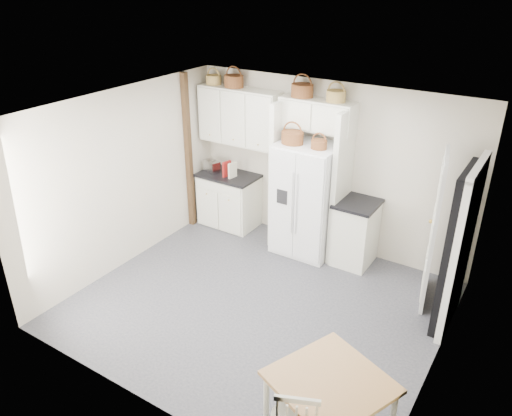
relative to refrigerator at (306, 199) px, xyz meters
The scene contains 27 objects.
floor 1.84m from the refrigerator, 84.68° to the right, with size 4.50×4.50×0.00m, color #30303A.
ceiling 2.37m from the refrigerator, 84.68° to the right, with size 4.50×4.50×0.00m, color white.
wall_back 0.60m from the refrigerator, 68.92° to the left, with size 4.50×4.50×0.00m, color beige.
wall_left 2.68m from the refrigerator, 142.51° to the right, with size 4.00×4.00×0.00m, color beige.
wall_right 2.92m from the refrigerator, 33.87° to the right, with size 4.00×4.00×0.00m, color beige.
refrigerator is the anchor object (origin of this frame).
base_cab_left 1.57m from the refrigerator, behind, with size 0.95×0.60×0.88m, color silver.
base_cab_right 0.89m from the refrigerator, ahead, with size 0.54×0.65×0.95m, color silver.
dining_table 3.60m from the refrigerator, 59.19° to the right, with size 0.93×0.93×0.77m, color olive.
counter_left 1.51m from the refrigerator, behind, with size 0.99×0.64×0.04m, color black.
counter_right 0.80m from the refrigerator, ahead, with size 0.58×0.69×0.04m, color black.
toaster 1.81m from the refrigerator, behind, with size 0.29×0.17×0.20m, color silver.
cookbook_red 1.49m from the refrigerator, behind, with size 0.04×0.17×0.26m, color maroon.
cookbook_cream 1.38m from the refrigerator, behind, with size 0.04×0.17×0.26m, color beige.
basket_upper_a 2.42m from the refrigerator, behind, with size 0.26×0.26×0.15m, color #A28146.
basket_upper_b 2.15m from the refrigerator, behind, with size 0.31×0.31×0.18m, color brown.
basket_bridge_a 1.61m from the refrigerator, 139.84° to the left, with size 0.33×0.33×0.19m, color brown.
basket_bridge_b 1.59m from the refrigerator, 39.36° to the left, with size 0.27×0.27×0.16m, color #A28146.
basket_fridge_a 0.99m from the refrigerator, 155.70° to the right, with size 0.33×0.33×0.18m, color brown.
basket_fridge_b 0.96m from the refrigerator, 26.34° to the right, with size 0.23×0.23×0.13m, color brown.
upper_cabinet 1.71m from the refrigerator, behind, with size 1.40×0.34×0.90m, color silver.
bridge_cabinet 1.27m from the refrigerator, 90.00° to the left, with size 1.12×0.34×0.45m, color silver.
fridge_panel_left 0.59m from the refrigerator, behind, with size 0.08×0.60×2.30m, color silver.
fridge_panel_right 0.59m from the refrigerator, ahead, with size 0.08×0.60×2.30m, color silver.
trim_post 2.11m from the refrigerator, behind, with size 0.09×0.09×2.60m, color #402A16.
doorway_void 2.39m from the refrigerator, 14.81° to the right, with size 0.18×0.85×2.05m, color black.
door_slab 1.98m from the refrigerator, ahead, with size 0.80×0.04×2.05m, color white.
Camera 1 is at (2.88, -4.57, 4.05)m, focal length 35.00 mm.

